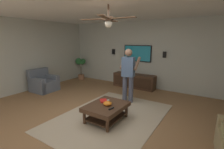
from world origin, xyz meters
The scene contains 19 objects.
ground_plane centered at (0.00, 0.00, 0.00)m, with size 8.52×8.52×0.00m, color olive.
wall_back_tv centered at (3.24, 0.00, 1.31)m, with size 0.10×7.30×2.63m, color #B2B7AD.
wall_side_far centered at (0.00, 3.60, 1.31)m, with size 6.59×0.10×2.63m, color #B2B7AD.
ceiling_slab centered at (0.00, 0.00, 2.68)m, with size 6.59×7.30×0.10m, color white.
area_rug centered at (0.24, -0.27, 0.01)m, with size 3.15×2.26×0.01m, color tan.
armchair centered at (0.66, 3.04, 0.28)m, with size 0.83×0.84×0.82m.
coffee_table centered at (0.04, -0.27, 0.30)m, with size 1.00×0.80×0.40m.
media_console centered at (2.91, 0.37, 0.28)m, with size 0.45×1.70×0.55m.
tv centered at (3.15, 0.37, 1.36)m, with size 0.05×1.15×0.65m.
person_standing centered at (1.38, -0.15, 0.93)m, with size 0.59×0.59×1.64m.
potted_plant_tall centered at (2.77, 3.13, 0.67)m, with size 0.40×0.51×1.03m.
bowl centered at (0.03, -0.31, 0.45)m, with size 0.20×0.20×0.09m, color orange.
remote_white centered at (0.23, -0.14, 0.41)m, with size 0.15×0.04×0.02m, color white.
remote_black centered at (-0.10, -0.50, 0.41)m, with size 0.15×0.04×0.02m, color black.
book centered at (0.17, -0.09, 0.42)m, with size 0.22×0.16×0.04m, color red.
vase_round centered at (2.89, 0.64, 0.66)m, with size 0.22×0.22×0.22m, color gold.
wall_speaker_left centered at (3.16, -0.70, 1.36)m, with size 0.06×0.12×0.22m, color black.
wall_speaker_right centered at (3.16, 1.52, 1.38)m, with size 0.06×0.12×0.22m, color black.
ceiling_fan centered at (-0.02, -0.38, 2.30)m, with size 1.17×1.20×0.46m.
Camera 1 is at (-2.94, -2.37, 1.92)m, focal length 26.37 mm.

